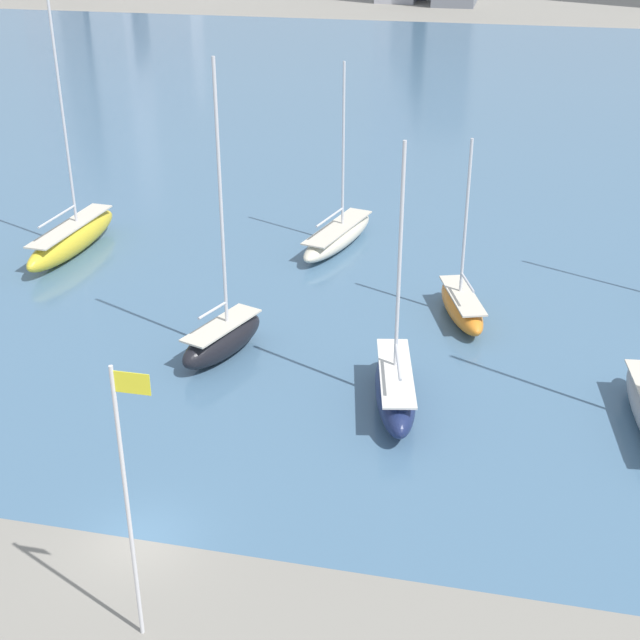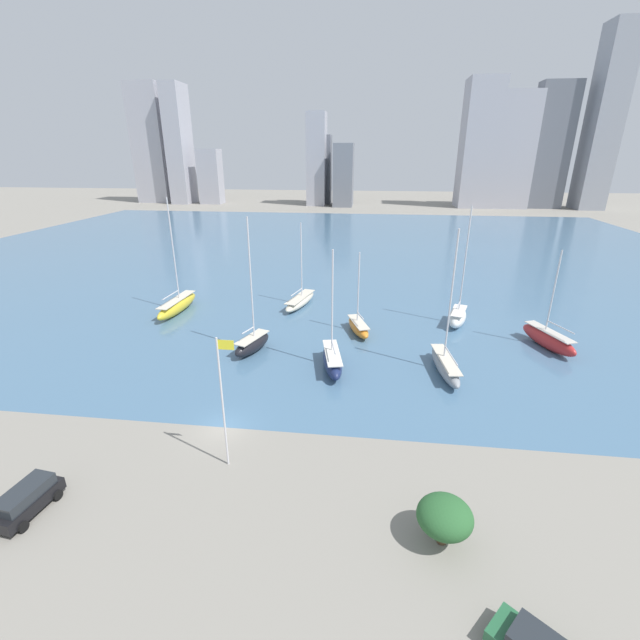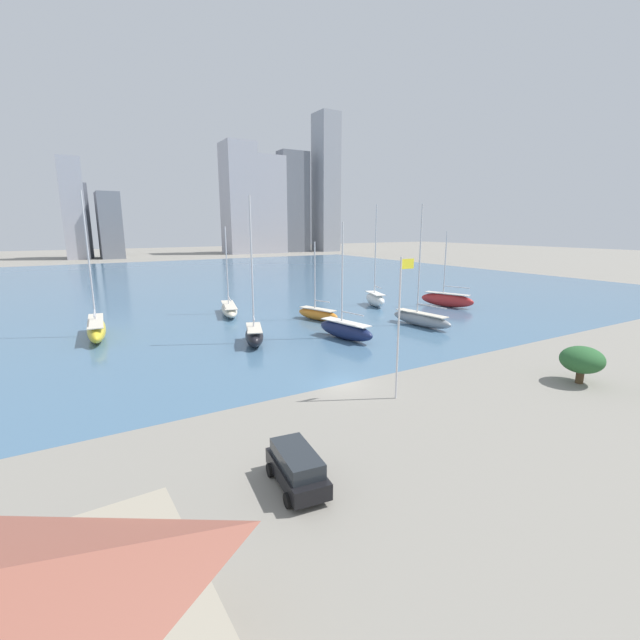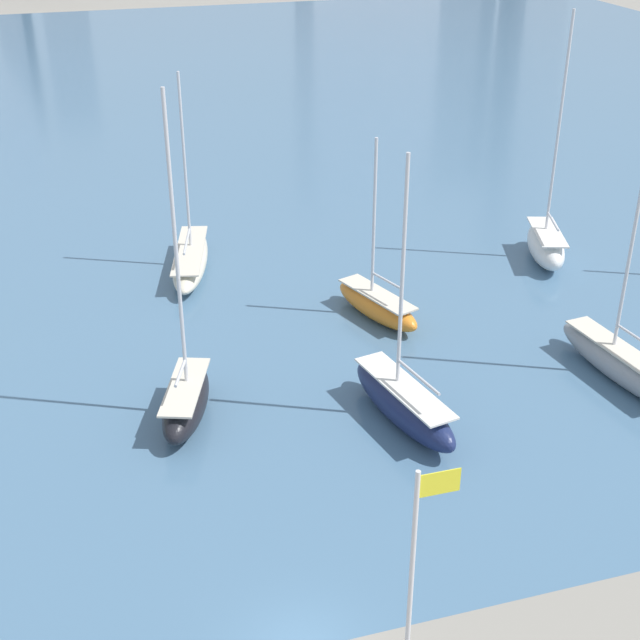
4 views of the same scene
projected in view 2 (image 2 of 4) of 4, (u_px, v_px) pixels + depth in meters
ground_plane at (224, 427)px, 36.50m from camera, size 500.00×500.00×0.00m
harbor_water at (321, 252)px, 101.21m from camera, size 180.00×140.00×0.00m
flag_pole at (223, 399)px, 30.13m from camera, size 1.24×0.14×10.40m
yard_shrub at (445, 517)px, 25.05m from camera, size 3.30×3.30×3.04m
distant_city_skyline at (392, 148)px, 182.59m from camera, size 203.75×21.69×67.60m
sailboat_cream at (300, 301)px, 65.23m from camera, size 4.35×9.85×12.49m
sailboat_black at (252, 343)px, 49.99m from camera, size 3.88×6.55×15.60m
sailboat_gray at (445, 365)px, 45.12m from camera, size 2.78×9.24×15.17m
sailboat_white at (458, 317)px, 57.88m from camera, size 3.90×6.62×15.79m
sailboat_yellow at (177, 305)px, 62.41m from camera, size 2.63×10.82×16.33m
sailboat_orange at (358, 326)px, 55.36m from camera, size 3.84×6.97×10.53m
sailboat_navy at (332, 360)px, 46.00m from camera, size 3.43×8.22×12.97m
sailboat_red at (548, 339)px, 51.03m from camera, size 4.68×8.64×11.74m
parked_suv_black at (27, 499)px, 27.55m from camera, size 2.53×4.53×1.89m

